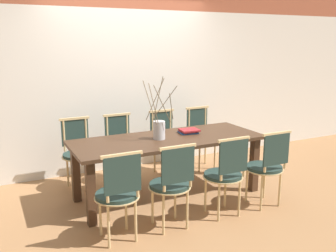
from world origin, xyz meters
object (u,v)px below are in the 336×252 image
chair_far_center (165,139)px  vase_centerpiece (159,129)px  dining_table (168,146)px  chair_near_center (226,172)px  book_stack (189,131)px

chair_far_center → vase_centerpiece: 0.96m
dining_table → chair_far_center: (0.34, 0.77, -0.14)m
chair_far_center → dining_table: bearing=66.4°
chair_near_center → chair_far_center: same height
chair_far_center → book_stack: 0.71m
chair_near_center → vase_centerpiece: size_ratio=1.23×
chair_far_center → vase_centerpiece: size_ratio=1.23×
dining_table → vase_centerpiece: vase_centerpiece is taller
vase_centerpiece → chair_far_center: bearing=59.4°
chair_near_center → chair_far_center: bearing=89.1°
dining_table → vase_centerpiece: size_ratio=3.13×
dining_table → book_stack: size_ratio=9.17×
dining_table → book_stack: 0.38m
chair_near_center → book_stack: size_ratio=3.62×
vase_centerpiece → book_stack: bearing=12.5°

